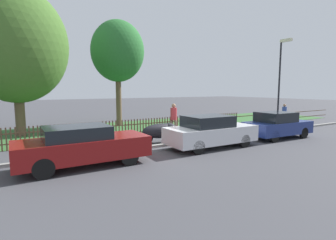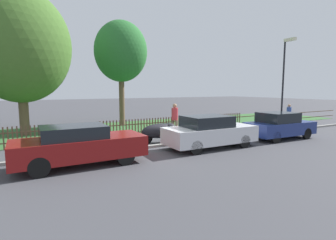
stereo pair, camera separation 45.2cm
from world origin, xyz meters
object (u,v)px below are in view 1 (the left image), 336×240
Objects in this scene: parked_car_silver_hatchback at (82,145)px; pedestrian_near_fence at (284,113)px; tree_mid_park at (118,52)px; pedestrian_by_lamp at (174,117)px; tree_behind_motorcycle at (15,45)px; parked_car_navy_estate at (277,125)px; street_lamp at (281,74)px; parked_car_black_saloon at (210,131)px; covered_motorcycle at (162,131)px.

pedestrian_near_fence is at bearing 10.52° from parked_car_silver_hatchback.
tree_mid_park reaches higher than pedestrian_by_lamp.
pedestrian_near_fence is at bearing -16.99° from tree_behind_motorcycle.
parked_car_navy_estate is at bearing -0.57° from parked_car_silver_hatchback.
pedestrian_by_lamp is (-4.37, 3.59, 0.32)m from parked_car_navy_estate.
pedestrian_near_fence is 3.55m from street_lamp.
tree_behind_motorcycle is at bearing 101.38° from parked_car_silver_hatchback.
parked_car_navy_estate is 2.09× the size of pedestrian_by_lamp.
tree_behind_motorcycle is at bearing 133.52° from parked_car_black_saloon.
tree_mid_park reaches higher than street_lamp.
pedestrian_near_fence is at bearing 26.90° from street_lamp.
parked_car_black_saloon is 9.77m from pedestrian_near_fence.
parked_car_silver_hatchback is 13.45m from street_lamp.
tree_behind_motorcycle is 17.87m from pedestrian_near_fence.
parked_car_black_saloon reaches higher than parked_car_navy_estate.
street_lamp is at bearing -22.69° from tree_behind_motorcycle.
parked_car_black_saloon is 4.62m from parked_car_navy_estate.
tree_behind_motorcycle is at bearing 140.45° from covered_motorcycle.
street_lamp is (7.09, -1.72, 2.59)m from pedestrian_by_lamp.
street_lamp is (13.01, 1.77, 2.89)m from parked_car_silver_hatchback.
covered_motorcycle is at bearing -76.09° from pedestrian_by_lamp.
street_lamp is at bearing 14.66° from parked_car_black_saloon.
street_lamp reaches higher than parked_car_silver_hatchback.
tree_behind_motorcycle is 1.42× the size of street_lamp.
parked_car_silver_hatchback is 2.80× the size of pedestrian_near_fence.
tree_behind_motorcycle is (-11.88, 7.98, 4.32)m from parked_car_navy_estate.
covered_motorcycle is at bearing 178.37° from street_lamp.
covered_motorcycle is 0.28× the size of tree_mid_park.
pedestrian_near_fence is at bearing -30.92° from tree_mid_park.
parked_car_silver_hatchback is 15.29m from pedestrian_near_fence.
parked_car_navy_estate is 1.83× the size of covered_motorcycle.
tree_behind_motorcycle is 6.39m from tree_mid_park.
tree_behind_motorcycle is 15.89m from street_lamp.
tree_mid_park is at bearing 97.08° from parked_car_black_saloon.
street_lamp reaches higher than covered_motorcycle.
pedestrian_by_lamp reaches higher than parked_car_navy_estate.
parked_car_navy_estate is 4.40m from street_lamp.
covered_motorcycle is at bearing 124.73° from parked_car_black_saloon.
parked_car_silver_hatchback is 2.41× the size of pedestrian_by_lamp.
tree_behind_motorcycle is at bearing 157.31° from street_lamp.
pedestrian_by_lamp is at bearing 30.49° from parked_car_silver_hatchback.
tree_behind_motorcycle reaches higher than covered_motorcycle.
tree_mid_park reaches higher than pedestrian_near_fence.
tree_mid_park is 7.05m from pedestrian_by_lamp.
tree_mid_park reaches higher than parked_car_silver_hatchback.
street_lamp is at bearing 3.61° from covered_motorcycle.
parked_car_navy_estate is 5.56m from pedestrian_near_fence.
parked_car_navy_estate is 6.35m from covered_motorcycle.
tree_mid_park is (-0.97, 9.01, 4.53)m from parked_car_black_saloon.
pedestrian_near_fence is (9.36, 2.82, 0.15)m from parked_car_black_saloon.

